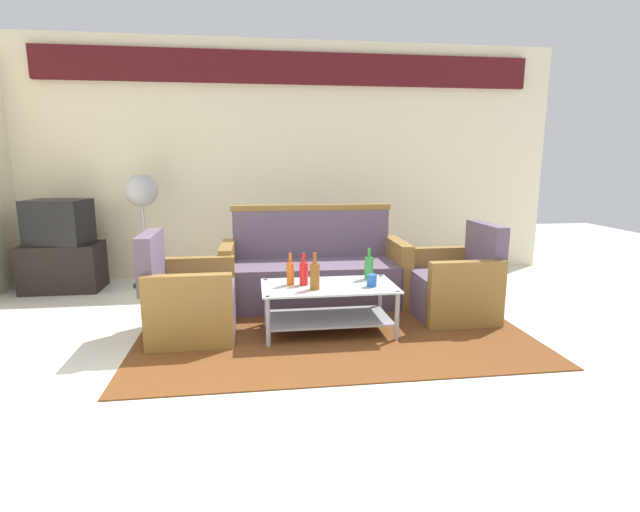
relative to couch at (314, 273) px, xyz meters
name	(u,v)px	position (x,y,z in m)	size (l,w,h in m)	color
ground_plane	(334,375)	(-0.08, -1.67, -0.32)	(14.00, 14.00, 0.00)	silver
wall_back	(293,155)	(-0.08, 1.38, 1.16)	(6.52, 0.19, 2.80)	beige
rug	(330,326)	(0.05, -0.72, -0.31)	(3.18, 2.24, 0.01)	brown
couch	(314,273)	(0.00, 0.00, 0.00)	(1.81, 0.78, 0.96)	#5B4C60
armchair_left	(189,302)	(-1.13, -0.76, -0.03)	(0.70, 0.76, 0.85)	#5B4C60
armchair_right	(455,286)	(1.22, -0.59, -0.03)	(0.70, 0.76, 0.85)	#5B4C60
coffee_table	(329,301)	(0.01, -0.86, -0.04)	(1.10, 0.60, 0.40)	silver
bottle_green	(369,267)	(0.39, -0.70, 0.20)	(0.07, 0.07, 0.27)	#2D8C38
bottle_red	(304,273)	(-0.19, -0.82, 0.19)	(0.07, 0.07, 0.26)	red
bottle_brown	(315,276)	(-0.12, -0.97, 0.21)	(0.08, 0.08, 0.30)	brown
bottle_orange	(290,273)	(-0.30, -0.80, 0.20)	(0.06, 0.06, 0.27)	#D85919
cup	(372,280)	(0.35, -0.95, 0.14)	(0.08, 0.08, 0.10)	#2659A5
tv_stand	(63,267)	(-2.68, 0.88, -0.06)	(0.80, 0.50, 0.52)	black
television	(59,222)	(-2.68, 0.88, 0.44)	(0.67, 0.54, 0.48)	black
pedestal_fan	(142,197)	(-1.80, 0.93, 0.70)	(0.36, 0.36, 1.27)	#2D2D33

